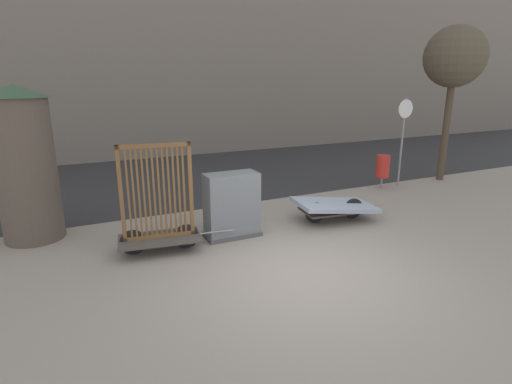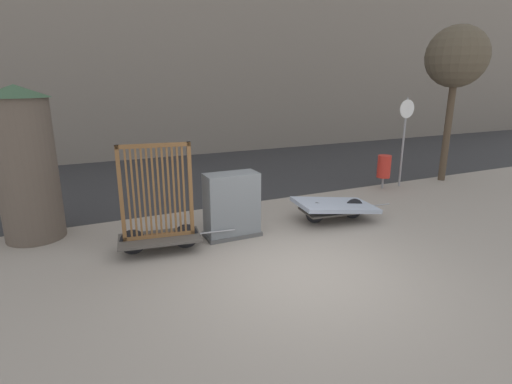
{
  "view_description": "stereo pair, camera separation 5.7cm",
  "coord_description": "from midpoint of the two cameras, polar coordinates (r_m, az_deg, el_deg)",
  "views": [
    {
      "loc": [
        -3.35,
        -5.08,
        3.1
      ],
      "look_at": [
        0.0,
        1.94,
        0.91
      ],
      "focal_mm": 28.0,
      "sensor_mm": 36.0,
      "label": 1
    },
    {
      "loc": [
        -3.3,
        -5.11,
        3.1
      ],
      "look_at": [
        0.0,
        1.94,
        0.91
      ],
      "focal_mm": 28.0,
      "sensor_mm": 36.0,
      "label": 2
    }
  ],
  "objects": [
    {
      "name": "ground_plane",
      "position": [
        6.83,
        6.92,
        -11.44
      ],
      "size": [
        60.0,
        60.0,
        0.0
      ],
      "primitive_type": "plane",
      "color": "gray"
    },
    {
      "name": "road_strip",
      "position": [
        13.6,
        -10.68,
        2.25
      ],
      "size": [
        56.0,
        7.38,
        0.01
      ],
      "color": "#2D2D30",
      "rests_on": "ground_plane"
    },
    {
      "name": "building_facade",
      "position": [
        19.06,
        -16.62,
        24.28
      ],
      "size": [
        48.0,
        4.0,
        12.29
      ],
      "color": "slate",
      "rests_on": "ground_plane"
    },
    {
      "name": "bike_cart_with_bedframe",
      "position": [
        7.55,
        -13.95,
        -3.23
      ],
      "size": [
        2.23,
        0.98,
        2.03
      ],
      "rotation": [
        0.0,
        0.0,
        -0.14
      ],
      "color": "#4C4742",
      "rests_on": "ground_plane"
    },
    {
      "name": "bike_cart_with_mattress",
      "position": [
        9.24,
        11.04,
        -2.0
      ],
      "size": [
        2.4,
        1.26,
        0.51
      ],
      "rotation": [
        0.0,
        0.0,
        -0.12
      ],
      "color": "#4C4742",
      "rests_on": "ground_plane"
    },
    {
      "name": "utility_cabinet",
      "position": [
        8.1,
        -3.68,
        -2.18
      ],
      "size": [
        1.13,
        0.57,
        1.32
      ],
      "color": "#4C4C4C",
      "rests_on": "ground_plane"
    },
    {
      "name": "trash_bin",
      "position": [
        12.32,
        17.54,
        3.5
      ],
      "size": [
        0.39,
        0.39,
        0.99
      ],
      "color": "gray",
      "rests_on": "ground_plane"
    },
    {
      "name": "sign_post",
      "position": [
        12.61,
        20.16,
        8.27
      ],
      "size": [
        0.53,
        0.06,
        2.62
      ],
      "color": "gray",
      "rests_on": "ground_plane"
    },
    {
      "name": "advertising_column",
      "position": [
        8.95,
        -30.32,
        3.52
      ],
      "size": [
        1.25,
        1.25,
        3.03
      ],
      "color": "brown",
      "rests_on": "ground_plane"
    },
    {
      "name": "street_tree",
      "position": [
        13.89,
        26.43,
        16.73
      ],
      "size": [
        1.81,
        1.81,
        4.69
      ],
      "color": "#4C3D2D",
      "rests_on": "ground_plane"
    }
  ]
}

